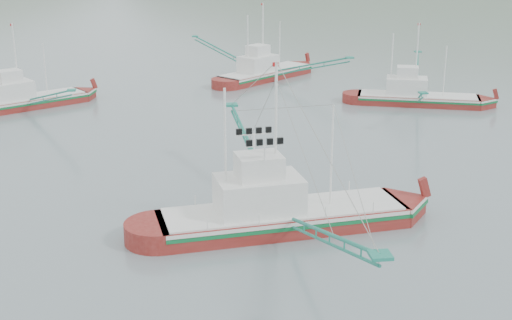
{
  "coord_description": "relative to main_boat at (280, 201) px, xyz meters",
  "views": [
    {
      "loc": [
        -5.76,
        -38.72,
        17.88
      ],
      "look_at": [
        0.0,
        6.0,
        3.2
      ],
      "focal_mm": 50.0,
      "sensor_mm": 36.0,
      "label": 1
    }
  ],
  "objects": [
    {
      "name": "bg_boat_far",
      "position": [
        5.57,
        46.11,
        0.36
      ],
      "size": [
        19.98,
        21.49,
        10.12
      ],
      "rotation": [
        0.0,
        0.0,
        0.72
      ],
      "color": "maroon",
      "rests_on": "ground"
    },
    {
      "name": "main_boat",
      "position": [
        0.0,
        0.0,
        0.0
      ],
      "size": [
        15.93,
        27.98,
        11.38
      ],
      "rotation": [
        0.0,
        0.0,
        0.13
      ],
      "color": "maroon",
      "rests_on": "ground"
    },
    {
      "name": "ground",
      "position": [
        -0.94,
        -1.8,
        -1.82
      ],
      "size": [
        1200.0,
        1200.0,
        0.0
      ],
      "primitive_type": "plane",
      "color": "slate",
      "rests_on": "ground"
    },
    {
      "name": "bg_boat_right",
      "position": [
        19.77,
        30.76,
        -0.02
      ],
      "size": [
        13.1,
        22.31,
        9.3
      ],
      "rotation": [
        0.0,
        0.0,
        -0.32
      ],
      "color": "maroon",
      "rests_on": "ground"
    },
    {
      "name": "bg_boat_left",
      "position": [
        -21.53,
        34.51,
        0.19
      ],
      "size": [
        16.12,
        21.47,
        9.51
      ],
      "rotation": [
        0.0,
        0.0,
        0.56
      ],
      "color": "maroon",
      "rests_on": "ground"
    }
  ]
}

